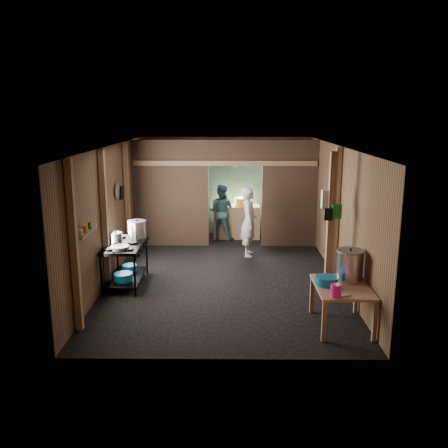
{
  "coord_description": "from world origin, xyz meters",
  "views": [
    {
      "loc": [
        0.09,
        -9.4,
        3.24
      ],
      "look_at": [
        0.0,
        -0.2,
        1.1
      ],
      "focal_mm": 38.65,
      "sensor_mm": 36.0,
      "label": 1
    }
  ],
  "objects_px": {
    "gas_range": "(125,264)",
    "cook": "(249,222)",
    "prep_table": "(341,306)",
    "stove_pot_large": "(137,230)",
    "pink_bucket": "(336,291)",
    "yellow_tub": "(242,202)",
    "stock_pot": "(350,266)"
  },
  "relations": [
    {
      "from": "prep_table",
      "to": "stove_pot_large",
      "type": "distance_m",
      "value": 4.23
    },
    {
      "from": "gas_range",
      "to": "prep_table",
      "type": "xyz_separation_m",
      "value": [
        3.71,
        -1.81,
        -0.08
      ]
    },
    {
      "from": "gas_range",
      "to": "stove_pot_large",
      "type": "xyz_separation_m",
      "value": [
        0.17,
        0.41,
        0.57
      ]
    },
    {
      "from": "gas_range",
      "to": "prep_table",
      "type": "relative_size",
      "value": 1.25
    },
    {
      "from": "pink_bucket",
      "to": "cook",
      "type": "xyz_separation_m",
      "value": [
        -1.07,
        4.23,
        0.05
      ]
    },
    {
      "from": "stove_pot_large",
      "to": "yellow_tub",
      "type": "xyz_separation_m",
      "value": [
        2.16,
        3.17,
        -0.03
      ]
    },
    {
      "from": "prep_table",
      "to": "yellow_tub",
      "type": "distance_m",
      "value": 5.61
    },
    {
      "from": "yellow_tub",
      "to": "cook",
      "type": "xyz_separation_m",
      "value": [
        0.11,
        -1.61,
        -0.16
      ]
    },
    {
      "from": "gas_range",
      "to": "cook",
      "type": "bearing_deg",
      "value": 38.93
    },
    {
      "from": "cook",
      "to": "stove_pot_large",
      "type": "bearing_deg",
      "value": 127.8
    },
    {
      "from": "stove_pot_large",
      "to": "pink_bucket",
      "type": "xyz_separation_m",
      "value": [
        3.34,
        -2.67,
        -0.23
      ]
    },
    {
      "from": "gas_range",
      "to": "stock_pot",
      "type": "height_order",
      "value": "stock_pot"
    },
    {
      "from": "gas_range",
      "to": "stove_pot_large",
      "type": "relative_size",
      "value": 3.8
    },
    {
      "from": "stove_pot_large",
      "to": "cook",
      "type": "distance_m",
      "value": 2.76
    },
    {
      "from": "yellow_tub",
      "to": "cook",
      "type": "distance_m",
      "value": 1.62
    },
    {
      "from": "yellow_tub",
      "to": "stove_pot_large",
      "type": "bearing_deg",
      "value": -124.27
    },
    {
      "from": "stove_pot_large",
      "to": "gas_range",
      "type": "bearing_deg",
      "value": -112.36
    },
    {
      "from": "prep_table",
      "to": "yellow_tub",
      "type": "bearing_deg",
      "value": 104.36
    },
    {
      "from": "stove_pot_large",
      "to": "cook",
      "type": "xyz_separation_m",
      "value": [
        2.27,
        1.56,
        -0.19
      ]
    },
    {
      "from": "prep_table",
      "to": "stove_pot_large",
      "type": "bearing_deg",
      "value": 147.81
    },
    {
      "from": "stove_pot_large",
      "to": "pink_bucket",
      "type": "distance_m",
      "value": 4.28
    },
    {
      "from": "stove_pot_large",
      "to": "yellow_tub",
      "type": "relative_size",
      "value": 0.93
    },
    {
      "from": "pink_bucket",
      "to": "cook",
      "type": "relative_size",
      "value": 0.12
    },
    {
      "from": "stove_pot_large",
      "to": "pink_bucket",
      "type": "height_order",
      "value": "stove_pot_large"
    },
    {
      "from": "gas_range",
      "to": "cook",
      "type": "xyz_separation_m",
      "value": [
        2.44,
        1.97,
        0.39
      ]
    },
    {
      "from": "gas_range",
      "to": "prep_table",
      "type": "bearing_deg",
      "value": -26.07
    },
    {
      "from": "gas_range",
      "to": "cook",
      "type": "height_order",
      "value": "cook"
    },
    {
      "from": "stove_pot_large",
      "to": "stock_pot",
      "type": "relative_size",
      "value": 0.72
    },
    {
      "from": "stove_pot_large",
      "to": "cook",
      "type": "bearing_deg",
      "value": 34.46
    },
    {
      "from": "stock_pot",
      "to": "cook",
      "type": "xyz_separation_m",
      "value": [
        -1.44,
        3.5,
        -0.09
      ]
    },
    {
      "from": "pink_bucket",
      "to": "yellow_tub",
      "type": "distance_m",
      "value": 5.96
    },
    {
      "from": "stove_pot_large",
      "to": "cook",
      "type": "height_order",
      "value": "cook"
    }
  ]
}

